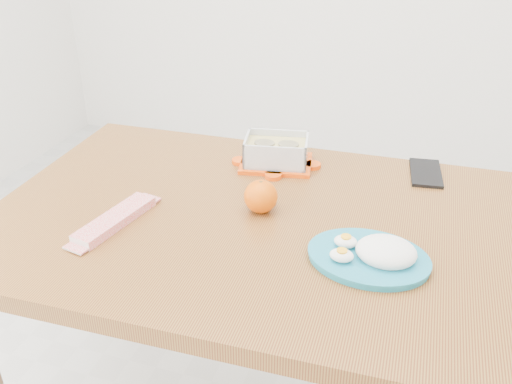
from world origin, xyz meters
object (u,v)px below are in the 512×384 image
(smartphone, at_px, (426,173))
(rice_plate, at_px, (374,253))
(dining_table, at_px, (256,255))
(orange_fruit, at_px, (261,197))
(food_container, at_px, (276,152))

(smartphone, bearing_deg, rice_plate, -107.19)
(dining_table, bearing_deg, rice_plate, -20.34)
(orange_fruit, xyz_separation_m, smartphone, (0.34, 0.29, -0.03))
(rice_plate, bearing_deg, food_container, 134.18)
(food_container, bearing_deg, dining_table, -94.04)
(smartphone, bearing_deg, orange_fruit, -145.73)
(food_container, height_order, orange_fruit, food_container)
(orange_fruit, bearing_deg, food_container, 97.74)
(dining_table, relative_size, rice_plate, 4.77)
(dining_table, relative_size, orange_fruit, 15.93)
(food_container, xyz_separation_m, rice_plate, (0.29, -0.35, -0.02))
(dining_table, xyz_separation_m, orange_fruit, (0.00, 0.02, 0.14))
(dining_table, relative_size, smartphone, 7.97)
(food_container, bearing_deg, rice_plate, -60.16)
(orange_fruit, bearing_deg, smartphone, 41.24)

